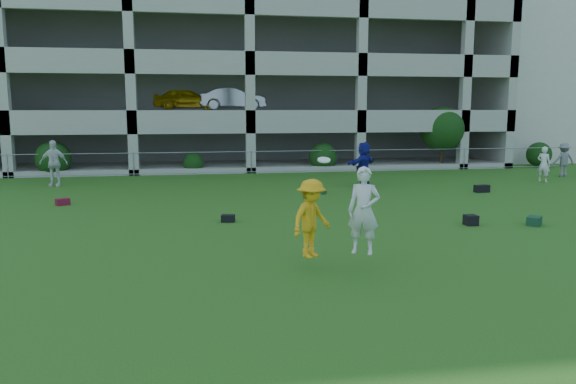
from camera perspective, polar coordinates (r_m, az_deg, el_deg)
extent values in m
plane|color=#235114|center=(11.26, 6.42, -9.23)|extent=(100.00, 100.00, 0.00)
cube|color=beige|center=(46.31, 24.92, 9.73)|extent=(16.00, 14.00, 10.00)
imported|color=silver|center=(26.68, -22.72, 2.71)|extent=(1.22, 0.59, 2.03)
imported|color=navy|center=(24.91, 7.68, 2.83)|extent=(1.78, 1.55, 1.94)
imported|color=white|center=(28.71, 24.55, 2.59)|extent=(0.67, 0.72, 1.65)
imported|color=slate|center=(31.39, 26.21, 2.96)|extent=(1.17, 0.79, 1.68)
cube|color=black|center=(17.10, -6.11, -2.68)|extent=(0.44, 0.33, 0.22)
cube|color=#133520|center=(18.04, 23.73, -2.71)|extent=(0.60, 0.60, 0.26)
cube|color=black|center=(17.40, 18.08, -2.73)|extent=(0.35, 0.35, 0.30)
cube|color=black|center=(24.27, 19.09, 0.32)|extent=(0.63, 0.37, 0.30)
cube|color=#5A0F1D|center=(21.45, -21.92, -0.94)|extent=(0.53, 0.48, 0.24)
cube|color=#143915|center=(22.56, 3.20, 0.13)|extent=(0.58, 0.54, 0.25)
imported|color=#F2A515|center=(11.94, 2.40, -2.71)|extent=(1.25, 1.16, 1.69)
imported|color=silver|center=(11.65, 7.70, -1.87)|extent=(0.78, 0.68, 1.81)
cylinder|color=white|center=(11.75, 3.67, 3.27)|extent=(0.27, 0.27, 0.11)
cube|color=#9E998C|center=(43.22, -5.75, 11.93)|extent=(30.00, 0.50, 12.00)
cube|color=#9E998C|center=(40.48, 16.77, 11.85)|extent=(0.50, 14.00, 12.00)
cube|color=#9E998C|center=(36.56, -4.88, 3.39)|extent=(30.00, 14.00, 0.30)
cube|color=#9E998C|center=(36.42, -4.95, 8.09)|extent=(30.00, 14.00, 0.30)
cube|color=#9E998C|center=(36.52, -5.01, 12.81)|extent=(30.00, 14.00, 0.30)
cube|color=#9E998C|center=(36.86, -5.07, 17.46)|extent=(30.00, 14.00, 0.30)
cube|color=#9E998C|center=(29.61, -3.83, 6.84)|extent=(30.00, 0.30, 0.90)
cube|color=#9E998C|center=(29.67, -3.89, 12.64)|extent=(30.00, 0.30, 0.90)
cube|color=#9E998C|center=(30.03, -3.95, 18.36)|extent=(30.00, 0.30, 0.90)
cube|color=#9E998C|center=(30.99, -27.15, 12.40)|extent=(0.50, 0.50, 12.00)
cube|color=#9E998C|center=(29.80, -15.79, 13.20)|extent=(0.50, 0.50, 12.00)
cube|color=#9E998C|center=(29.81, -3.91, 13.49)|extent=(0.50, 0.50, 12.00)
cube|color=#9E998C|center=(30.99, 7.50, 13.25)|extent=(0.50, 0.50, 12.00)
cube|color=#9E998C|center=(33.23, 17.68, 12.61)|extent=(0.50, 0.50, 12.00)
cube|color=#605E59|center=(38.50, -5.25, 12.36)|extent=(29.00, 9.00, 11.60)
imported|color=yellow|center=(34.30, -10.27, 9.32)|extent=(3.88, 1.58, 1.32)
imported|color=silver|center=(34.38, -5.68, 9.41)|extent=(4.11, 1.71, 1.32)
cylinder|color=gray|center=(30.77, -26.60, 2.38)|extent=(0.06, 0.06, 1.20)
cylinder|color=gray|center=(29.58, -15.41, 2.77)|extent=(0.06, 0.06, 1.20)
cylinder|color=gray|center=(29.58, -3.76, 3.06)|extent=(0.06, 0.06, 1.20)
cylinder|color=gray|center=(30.78, 7.44, 3.22)|extent=(0.06, 0.06, 1.20)
cylinder|color=gray|center=(33.03, 17.46, 3.26)|extent=(0.06, 0.06, 1.20)
cylinder|color=gray|center=(36.16, 25.97, 3.21)|extent=(0.06, 0.06, 1.20)
cylinder|color=gray|center=(29.53, -3.77, 4.12)|extent=(36.00, 0.04, 0.04)
cylinder|color=gray|center=(29.64, -3.75, 2.06)|extent=(36.00, 0.04, 0.04)
sphere|color=#163D11|center=(30.81, -22.75, 3.15)|extent=(1.76, 1.76, 1.76)
sphere|color=#163D11|center=(30.03, -9.59, 2.94)|extent=(1.10, 1.10, 1.10)
sphere|color=#163D11|center=(30.82, 3.55, 3.60)|extent=(1.54, 1.54, 1.54)
cylinder|color=#382314|center=(33.28, 15.32, 4.04)|extent=(0.16, 0.16, 1.96)
sphere|color=#163D11|center=(33.21, 15.41, 6.21)|extent=(2.52, 2.52, 2.52)
sphere|color=#163D11|center=(36.07, 24.14, 3.50)|extent=(1.43, 1.43, 1.43)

